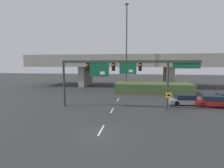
% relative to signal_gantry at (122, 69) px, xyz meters
% --- Properties ---
extents(ground_plane, '(160.00, 160.00, 0.00)m').
position_rel_signal_gantry_xyz_m(ground_plane, '(-1.10, -8.19, -4.86)').
color(ground_plane, '#2D2D30').
extents(lane_markings, '(0.14, 27.72, 0.01)m').
position_rel_signal_gantry_xyz_m(lane_markings, '(-1.10, 5.24, -4.86)').
color(lane_markings, silver).
rests_on(lane_markings, ground).
extents(signal_gantry, '(16.74, 0.44, 5.96)m').
position_rel_signal_gantry_xyz_m(signal_gantry, '(0.00, 0.00, 0.00)').
color(signal_gantry, '#383D33').
rests_on(signal_gantry, ground).
extents(speed_limit_sign, '(0.60, 0.11, 2.37)m').
position_rel_signal_gantry_xyz_m(speed_limit_sign, '(5.35, -1.13, -3.32)').
color(speed_limit_sign, '#4C4C4C').
rests_on(speed_limit_sign, ground).
extents(highway_light_pole_near, '(0.70, 0.36, 17.46)m').
position_rel_signal_gantry_xyz_m(highway_light_pole_near, '(-0.53, 15.18, 4.25)').
color(highway_light_pole_near, '#383D33').
rests_on(highway_light_pole_near, ground).
extents(overpass_bridge, '(48.05, 9.85, 7.64)m').
position_rel_signal_gantry_xyz_m(overpass_bridge, '(-1.10, 21.89, 0.60)').
color(overpass_bridge, gray).
rests_on(overpass_bridge, ground).
extents(grass_embankment, '(14.29, 6.02, 1.82)m').
position_rel_signal_gantry_xyz_m(grass_embankment, '(4.82, 13.30, -3.95)').
color(grass_embankment, '#42562D').
rests_on(grass_embankment, ground).
extents(parked_sedan_near_right, '(4.83, 2.16, 1.38)m').
position_rel_signal_gantry_xyz_m(parked_sedan_near_right, '(8.39, 3.33, -4.22)').
color(parked_sedan_near_right, gray).
rests_on(parked_sedan_near_right, ground).
extents(parked_sedan_mid_right, '(4.88, 2.50, 1.39)m').
position_rel_signal_gantry_xyz_m(parked_sedan_mid_right, '(11.69, 2.78, -4.22)').
color(parked_sedan_mid_right, maroon).
rests_on(parked_sedan_mid_right, ground).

